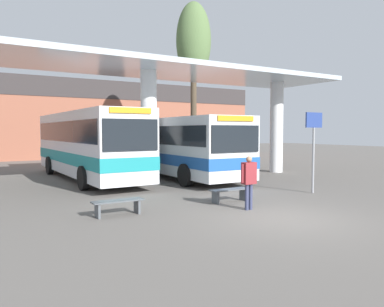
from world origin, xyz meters
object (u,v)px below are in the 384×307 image
at_px(info_sign_platform, 314,136).
at_px(poplar_tree_behind_left, 194,44).
at_px(waiting_bench_mid_platform, 118,204).
at_px(waiting_bench_near_pillar, 230,192).
at_px(transit_bus_left_bay, 87,142).
at_px(transit_bus_center_bay, 177,145).
at_px(pedestrian_waiting, 249,177).

height_order(info_sign_platform, poplar_tree_behind_left, poplar_tree_behind_left).
bearing_deg(waiting_bench_mid_platform, waiting_bench_near_pillar, -0.00).
height_order(waiting_bench_near_pillar, info_sign_platform, info_sign_platform).
distance_m(transit_bus_left_bay, poplar_tree_behind_left, 12.05).
relative_size(transit_bus_center_bay, poplar_tree_behind_left, 0.89).
xyz_separation_m(transit_bus_left_bay, waiting_bench_near_pillar, (2.53, -8.91, -1.57)).
bearing_deg(waiting_bench_mid_platform, transit_bus_center_bay, 50.10).
xyz_separation_m(info_sign_platform, pedestrian_waiting, (-4.28, -1.16, -1.25)).
bearing_deg(transit_bus_left_bay, info_sign_platform, 124.66).
bearing_deg(transit_bus_left_bay, waiting_bench_mid_platform, 79.00).
relative_size(transit_bus_left_bay, waiting_bench_mid_platform, 7.72).
bearing_deg(waiting_bench_near_pillar, pedestrian_waiting, -101.67).
height_order(transit_bus_left_bay, waiting_bench_mid_platform, transit_bus_left_bay).
xyz_separation_m(transit_bus_left_bay, poplar_tree_behind_left, (8.98, 4.10, 6.91)).
bearing_deg(transit_bus_center_bay, info_sign_platform, 107.77).
relative_size(transit_bus_center_bay, info_sign_platform, 3.26).
bearing_deg(pedestrian_waiting, info_sign_platform, 14.90).
relative_size(waiting_bench_near_pillar, poplar_tree_behind_left, 0.13).
relative_size(waiting_bench_near_pillar, waiting_bench_mid_platform, 1.00).
bearing_deg(transit_bus_left_bay, waiting_bench_near_pillar, 104.89).
height_order(waiting_bench_near_pillar, poplar_tree_behind_left, poplar_tree_behind_left).
relative_size(info_sign_platform, poplar_tree_behind_left, 0.27).
relative_size(transit_bus_center_bay, pedestrian_waiting, 6.19).
bearing_deg(waiting_bench_near_pillar, waiting_bench_mid_platform, 180.00).
bearing_deg(transit_bus_left_bay, poplar_tree_behind_left, -156.39).
bearing_deg(pedestrian_waiting, transit_bus_left_bay, 102.05).
distance_m(waiting_bench_mid_platform, poplar_tree_behind_left, 18.78).
height_order(waiting_bench_mid_platform, pedestrian_waiting, pedestrian_waiting).
bearing_deg(transit_bus_center_bay, pedestrian_waiting, 77.22).
xyz_separation_m(transit_bus_center_bay, poplar_tree_behind_left, (4.62, 5.91, 7.05)).
bearing_deg(waiting_bench_near_pillar, info_sign_platform, -2.93).
bearing_deg(pedestrian_waiting, transit_bus_center_bay, 75.71).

